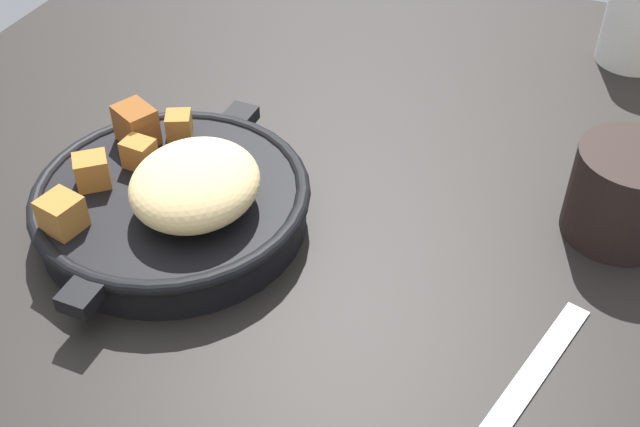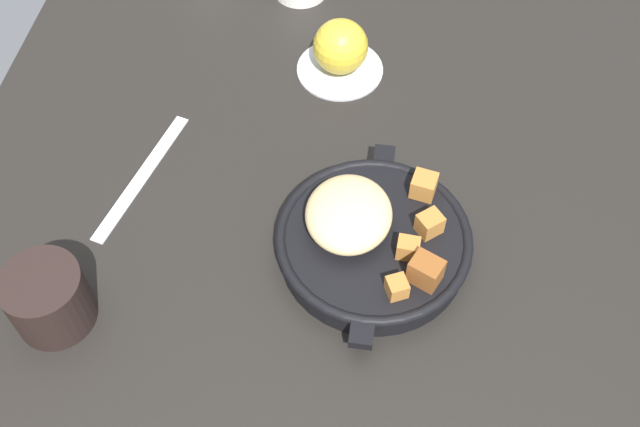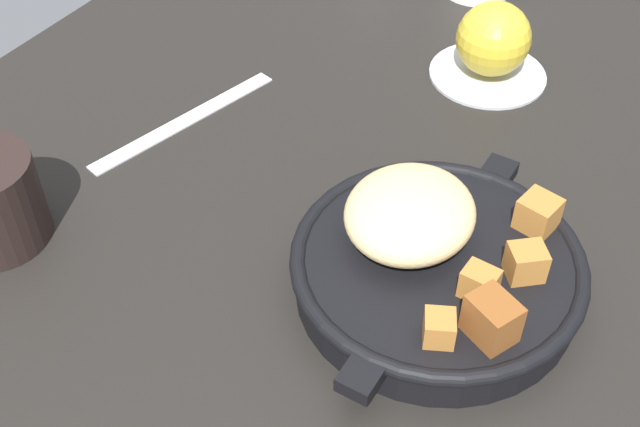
{
  "view_description": "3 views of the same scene",
  "coord_description": "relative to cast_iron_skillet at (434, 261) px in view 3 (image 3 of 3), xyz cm",
  "views": [
    {
      "loc": [
        37.25,
        20.19,
        41.77
      ],
      "look_at": [
        -1.58,
        3.7,
        5.16
      ],
      "focal_mm": 45.1,
      "sensor_mm": 36.0,
      "label": 1
    },
    {
      "loc": [
        -47.21,
        -9.47,
        72.0
      ],
      "look_at": [
        -0.51,
        -2.61,
        4.74
      ],
      "focal_mm": 43.18,
      "sensor_mm": 36.0,
      "label": 2
    },
    {
      "loc": [
        -40.05,
        -21.78,
        46.13
      ],
      "look_at": [
        -3.08,
        0.33,
        4.51
      ],
      "focal_mm": 46.16,
      "sensor_mm": 36.0,
      "label": 3
    }
  ],
  "objects": [
    {
      "name": "ground_plane",
      "position": [
        1.48,
        8.27,
        -3.92
      ],
      "size": [
        107.28,
        83.75,
        2.4
      ],
      "primitive_type": "cube",
      "color": "black"
    },
    {
      "name": "cast_iron_skillet",
      "position": [
        0.0,
        0.0,
        0.0
      ],
      "size": [
        25.56,
        21.29,
        7.71
      ],
      "color": "black",
      "rests_on": "ground_plane"
    },
    {
      "name": "butter_knife",
      "position": [
        6.42,
        27.78,
        -2.54
      ],
      "size": [
        19.82,
        6.55,
        0.36
      ],
      "primitive_type": "cube",
      "rotation": [
        0.0,
        0.0,
        -0.25
      ],
      "color": "silver",
      "rests_on": "ground_plane"
    },
    {
      "name": "red_apple",
      "position": [
        27.48,
        6.92,
        1.43
      ],
      "size": [
        7.1,
        7.1,
        7.1
      ],
      "primitive_type": "sphere",
      "color": "gold",
      "rests_on": "saucer_plate"
    },
    {
      "name": "saucer_plate",
      "position": [
        27.48,
        6.92,
        -2.42
      ],
      "size": [
        11.36,
        11.36,
        0.6
      ],
      "primitive_type": "cylinder",
      "color": "#B7BABF",
      "rests_on": "ground_plane"
    }
  ]
}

